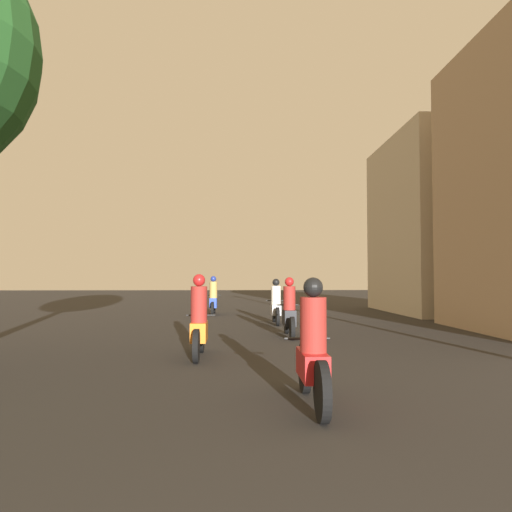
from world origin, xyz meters
TOP-DOWN VIEW (x-y plane):
  - motorcycle_red at (0.11, 5.87)m, footprint 0.60×2.07m
  - motorcycle_orange at (-1.56, 9.63)m, footprint 0.60×1.94m
  - motorcycle_black at (0.57, 12.96)m, footprint 0.60×2.03m
  - motorcycle_silver at (0.50, 16.61)m, footprint 0.60×2.04m
  - motorcycle_blue at (-1.81, 20.92)m, footprint 0.60×1.97m
  - building_right_far at (8.21, 21.83)m, footprint 4.37×7.60m

SIDE VIEW (x-z plane):
  - motorcycle_silver at x=0.50m, z-range -0.15..1.37m
  - motorcycle_red at x=0.11m, z-range -0.16..1.41m
  - motorcycle_black at x=0.57m, z-range -0.15..1.42m
  - motorcycle_blue at x=-1.81m, z-range -0.16..1.46m
  - motorcycle_orange at x=-1.56m, z-range -0.16..1.47m
  - building_right_far at x=8.21m, z-range 0.00..7.81m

